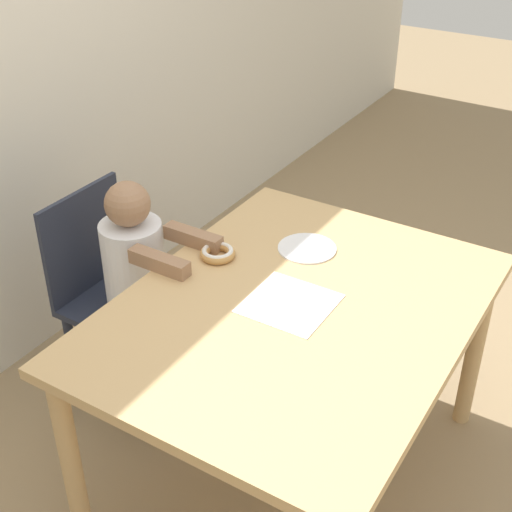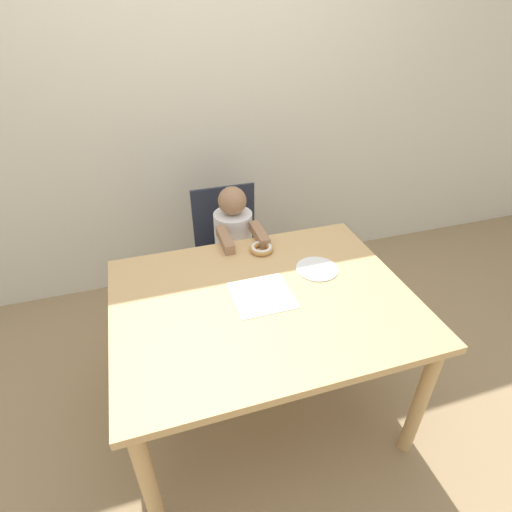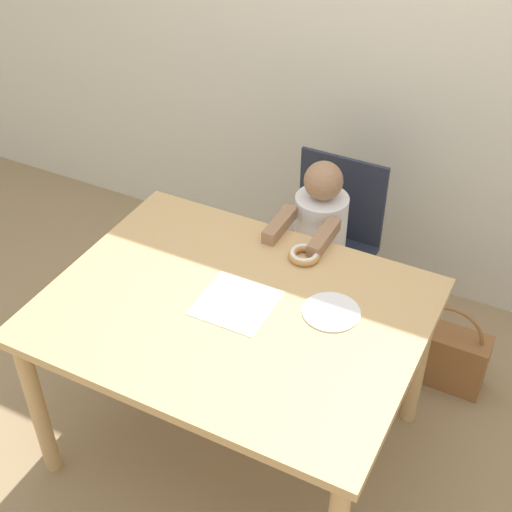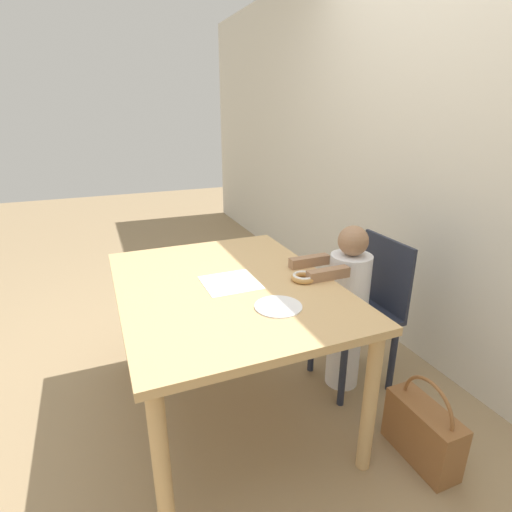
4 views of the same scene
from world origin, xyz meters
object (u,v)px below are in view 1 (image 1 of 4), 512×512
at_px(chair, 116,296).
at_px(handbag, 224,291).
at_px(child_figure, 139,298).
at_px(donut, 218,253).

relative_size(chair, handbag, 2.04).
distance_m(child_figure, donut, 0.40).
bearing_deg(donut, chair, 98.68).
xyz_separation_m(child_figure, handbag, (0.58, 0.03, -0.33)).
distance_m(chair, handbag, 0.66).
bearing_deg(chair, child_figure, -90.00).
bearing_deg(donut, child_figure, 101.77).
height_order(donut, handbag, donut).
bearing_deg(chair, handbag, -7.89).
xyz_separation_m(donut, handbag, (0.52, 0.34, -0.58)).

